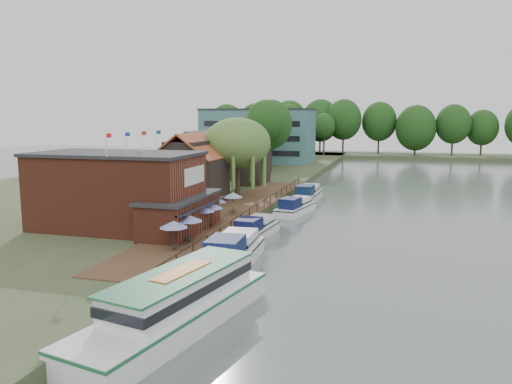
% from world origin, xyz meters
% --- Properties ---
extents(ground, '(260.00, 260.00, 0.00)m').
position_xyz_m(ground, '(0.00, 0.00, 0.00)').
color(ground, '#4D5955').
rests_on(ground, ground).
extents(land_bank, '(50.00, 140.00, 1.00)m').
position_xyz_m(land_bank, '(-30.00, 35.00, 0.50)').
color(land_bank, '#384728').
rests_on(land_bank, ground).
extents(quay_deck, '(6.00, 50.00, 0.10)m').
position_xyz_m(quay_deck, '(-8.00, 10.00, 1.05)').
color(quay_deck, '#47301E').
rests_on(quay_deck, land_bank).
extents(quay_rail, '(0.20, 49.00, 1.00)m').
position_xyz_m(quay_rail, '(-5.30, 10.50, 1.50)').
color(quay_rail, black).
rests_on(quay_rail, land_bank).
extents(pub, '(20.00, 11.00, 7.30)m').
position_xyz_m(pub, '(-14.00, -1.00, 4.65)').
color(pub, maroon).
rests_on(pub, land_bank).
extents(hotel_block, '(25.40, 12.40, 12.30)m').
position_xyz_m(hotel_block, '(-22.00, 70.00, 7.15)').
color(hotel_block, '#38666B').
rests_on(hotel_block, land_bank).
extents(cottage_a, '(8.60, 7.60, 8.50)m').
position_xyz_m(cottage_a, '(-15.00, 14.00, 5.25)').
color(cottage_a, black).
rests_on(cottage_a, land_bank).
extents(cottage_b, '(9.60, 8.60, 8.50)m').
position_xyz_m(cottage_b, '(-18.00, 24.00, 5.25)').
color(cottage_b, beige).
rests_on(cottage_b, land_bank).
extents(cottage_c, '(7.60, 7.60, 8.50)m').
position_xyz_m(cottage_c, '(-14.00, 33.00, 5.25)').
color(cottage_c, black).
rests_on(cottage_c, land_bank).
extents(willow, '(8.60, 8.60, 10.43)m').
position_xyz_m(willow, '(-10.50, 19.00, 6.21)').
color(willow, '#476B2D').
rests_on(willow, land_bank).
extents(umbrella_0, '(2.30, 2.30, 2.38)m').
position_xyz_m(umbrella_0, '(-7.28, -7.13, 2.29)').
color(umbrella_0, '#1B2997').
rests_on(umbrella_0, quay_deck).
extents(umbrella_1, '(2.46, 2.46, 2.38)m').
position_xyz_m(umbrella_1, '(-7.16, -4.57, 2.29)').
color(umbrella_1, navy).
rests_on(umbrella_1, quay_deck).
extents(umbrella_2, '(2.39, 2.39, 2.38)m').
position_xyz_m(umbrella_2, '(-7.65, -0.21, 2.29)').
color(umbrella_2, '#1C2C9C').
rests_on(umbrella_2, quay_deck).
extents(umbrella_3, '(2.46, 2.46, 2.38)m').
position_xyz_m(umbrella_3, '(-7.49, 1.42, 2.29)').
color(umbrella_3, '#1E1A94').
rests_on(umbrella_3, quay_deck).
extents(umbrella_4, '(2.40, 2.40, 2.38)m').
position_xyz_m(umbrella_4, '(-8.26, 4.61, 2.29)').
color(umbrella_4, navy).
rests_on(umbrella_4, quay_deck).
extents(umbrella_5, '(2.14, 2.14, 2.38)m').
position_xyz_m(umbrella_5, '(-7.45, 8.11, 2.29)').
color(umbrella_5, navy).
rests_on(umbrella_5, quay_deck).
extents(cruiser_0, '(4.08, 11.01, 2.66)m').
position_xyz_m(cruiser_0, '(-2.75, -6.10, 1.33)').
color(cruiser_0, white).
rests_on(cruiser_0, ground).
extents(cruiser_1, '(3.71, 9.24, 2.15)m').
position_xyz_m(cruiser_1, '(-3.55, 3.04, 1.07)').
color(cruiser_1, silver).
rests_on(cruiser_1, ground).
extents(cruiser_2, '(4.47, 9.35, 2.14)m').
position_xyz_m(cruiser_2, '(-2.15, 15.71, 1.07)').
color(cruiser_2, white).
rests_on(cruiser_2, ground).
extents(cruiser_3, '(3.38, 9.86, 2.37)m').
position_xyz_m(cruiser_3, '(-2.38, 25.42, 1.19)').
color(cruiser_3, silver).
rests_on(cruiser_3, ground).
extents(tour_boat, '(6.97, 15.09, 3.18)m').
position_xyz_m(tour_boat, '(-2.01, -18.37, 1.59)').
color(tour_boat, silver).
rests_on(tour_boat, ground).
extents(swan, '(0.44, 0.44, 0.44)m').
position_xyz_m(swan, '(-4.50, -9.51, 0.22)').
color(swan, white).
rests_on(swan, ground).
extents(bank_tree_0, '(6.33, 6.33, 13.44)m').
position_xyz_m(bank_tree_0, '(-13.31, 43.57, 7.72)').
color(bank_tree_0, '#143811').
rests_on(bank_tree_0, land_bank).
extents(bank_tree_1, '(8.00, 8.00, 13.66)m').
position_xyz_m(bank_tree_1, '(-13.63, 48.95, 7.83)').
color(bank_tree_1, '#143811').
rests_on(bank_tree_1, land_bank).
extents(bank_tree_2, '(8.32, 8.32, 12.21)m').
position_xyz_m(bank_tree_2, '(-17.89, 57.78, 7.10)').
color(bank_tree_2, '#143811').
rests_on(bank_tree_2, land_bank).
extents(bank_tree_3, '(6.21, 6.21, 12.21)m').
position_xyz_m(bank_tree_3, '(-13.31, 76.54, 7.11)').
color(bank_tree_3, '#143811').
rests_on(bank_tree_3, land_bank).
extents(bank_tree_4, '(7.66, 7.66, 13.66)m').
position_xyz_m(bank_tree_4, '(-18.20, 84.32, 7.83)').
color(bank_tree_4, '#143811').
rests_on(bank_tree_4, land_bank).
extents(bank_tree_5, '(6.07, 6.07, 11.33)m').
position_xyz_m(bank_tree_5, '(-10.14, 94.51, 6.67)').
color(bank_tree_5, '#143811').
rests_on(bank_tree_5, land_bank).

